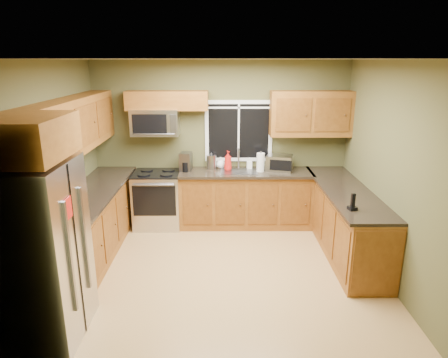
{
  "coord_description": "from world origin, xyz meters",
  "views": [
    {
      "loc": [
        0.03,
        -4.8,
        2.69
      ],
      "look_at": [
        0.05,
        0.35,
        1.15
      ],
      "focal_mm": 32.0,
      "sensor_mm": 36.0,
      "label": 1
    }
  ],
  "objects_px": {
    "range": "(158,199)",
    "kettle": "(211,161)",
    "paper_towel_roll": "(261,162)",
    "soap_bottle_b": "(249,163)",
    "coffee_maker": "(186,162)",
    "cordless_phone": "(353,205)",
    "soap_bottle_a": "(228,161)",
    "soap_bottle_c": "(221,163)",
    "microwave": "(155,122)",
    "toaster_oven": "(279,163)",
    "refrigerator": "(40,253)"
  },
  "relations": [
    {
      "from": "range",
      "to": "kettle",
      "type": "relative_size",
      "value": 3.22
    },
    {
      "from": "paper_towel_roll",
      "to": "soap_bottle_b",
      "type": "distance_m",
      "value": 0.25
    },
    {
      "from": "coffee_maker",
      "to": "cordless_phone",
      "type": "distance_m",
      "value": 2.83
    },
    {
      "from": "soap_bottle_a",
      "to": "cordless_phone",
      "type": "distance_m",
      "value": 2.36
    },
    {
      "from": "range",
      "to": "soap_bottle_c",
      "type": "height_order",
      "value": "soap_bottle_c"
    },
    {
      "from": "kettle",
      "to": "cordless_phone",
      "type": "relative_size",
      "value": 1.39
    },
    {
      "from": "range",
      "to": "coffee_maker",
      "type": "bearing_deg",
      "value": 8.08
    },
    {
      "from": "range",
      "to": "cordless_phone",
      "type": "bearing_deg",
      "value": -33.11
    },
    {
      "from": "coffee_maker",
      "to": "soap_bottle_b",
      "type": "relative_size",
      "value": 1.64
    },
    {
      "from": "microwave",
      "to": "soap_bottle_a",
      "type": "bearing_deg",
      "value": -1.94
    },
    {
      "from": "microwave",
      "to": "cordless_phone",
      "type": "relative_size",
      "value": 3.63
    },
    {
      "from": "soap_bottle_a",
      "to": "toaster_oven",
      "type": "bearing_deg",
      "value": -2.28
    },
    {
      "from": "soap_bottle_a",
      "to": "soap_bottle_c",
      "type": "relative_size",
      "value": 1.75
    },
    {
      "from": "microwave",
      "to": "soap_bottle_a",
      "type": "xyz_separation_m",
      "value": [
        1.17,
        -0.04,
        -0.63
      ]
    },
    {
      "from": "kettle",
      "to": "soap_bottle_a",
      "type": "height_order",
      "value": "soap_bottle_a"
    },
    {
      "from": "range",
      "to": "soap_bottle_b",
      "type": "bearing_deg",
      "value": 7.16
    },
    {
      "from": "refrigerator",
      "to": "microwave",
      "type": "height_order",
      "value": "microwave"
    },
    {
      "from": "microwave",
      "to": "toaster_oven",
      "type": "height_order",
      "value": "microwave"
    },
    {
      "from": "cordless_phone",
      "to": "kettle",
      "type": "bearing_deg",
      "value": 132.69
    },
    {
      "from": "kettle",
      "to": "soap_bottle_b",
      "type": "bearing_deg",
      "value": 1.5
    },
    {
      "from": "soap_bottle_b",
      "to": "range",
      "type": "bearing_deg",
      "value": -172.84
    },
    {
      "from": "microwave",
      "to": "soap_bottle_a",
      "type": "relative_size",
      "value": 2.36
    },
    {
      "from": "refrigerator",
      "to": "soap_bottle_c",
      "type": "xyz_separation_m",
      "value": [
        1.74,
        3.0,
        0.13
      ]
    },
    {
      "from": "coffee_maker",
      "to": "soap_bottle_c",
      "type": "height_order",
      "value": "coffee_maker"
    },
    {
      "from": "toaster_oven",
      "to": "soap_bottle_a",
      "type": "distance_m",
      "value": 0.84
    },
    {
      "from": "microwave",
      "to": "paper_towel_roll",
      "type": "bearing_deg",
      "value": -4.12
    },
    {
      "from": "soap_bottle_c",
      "to": "cordless_phone",
      "type": "distance_m",
      "value": 2.54
    },
    {
      "from": "soap_bottle_a",
      "to": "coffee_maker",
      "type": "bearing_deg",
      "value": -177.65
    },
    {
      "from": "soap_bottle_b",
      "to": "cordless_phone",
      "type": "xyz_separation_m",
      "value": [
        1.13,
        -1.93,
        -0.03
      ]
    },
    {
      "from": "kettle",
      "to": "cordless_phone",
      "type": "height_order",
      "value": "kettle"
    },
    {
      "from": "microwave",
      "to": "soap_bottle_c",
      "type": "bearing_deg",
      "value": 5.13
    },
    {
      "from": "coffee_maker",
      "to": "paper_towel_roll",
      "type": "height_order",
      "value": "paper_towel_roll"
    },
    {
      "from": "soap_bottle_b",
      "to": "coffee_maker",
      "type": "bearing_deg",
      "value": -173.27
    },
    {
      "from": "refrigerator",
      "to": "toaster_oven",
      "type": "bearing_deg",
      "value": 46.36
    },
    {
      "from": "range",
      "to": "cordless_phone",
      "type": "relative_size",
      "value": 4.48
    },
    {
      "from": "soap_bottle_a",
      "to": "cordless_phone",
      "type": "height_order",
      "value": "soap_bottle_a"
    },
    {
      "from": "soap_bottle_a",
      "to": "soap_bottle_b",
      "type": "distance_m",
      "value": 0.38
    },
    {
      "from": "coffee_maker",
      "to": "soap_bottle_a",
      "type": "xyz_separation_m",
      "value": [
        0.69,
        0.03,
        0.02
      ]
    },
    {
      "from": "refrigerator",
      "to": "range",
      "type": "xyz_separation_m",
      "value": [
        0.69,
        2.77,
        -0.43
      ]
    },
    {
      "from": "refrigerator",
      "to": "paper_towel_roll",
      "type": "xyz_separation_m",
      "value": [
        2.39,
        2.78,
        0.19
      ]
    },
    {
      "from": "toaster_oven",
      "to": "soap_bottle_a",
      "type": "bearing_deg",
      "value": 177.72
    },
    {
      "from": "paper_towel_roll",
      "to": "toaster_oven",
      "type": "bearing_deg",
      "value": 8.97
    },
    {
      "from": "kettle",
      "to": "soap_bottle_b",
      "type": "height_order",
      "value": "kettle"
    },
    {
      "from": "microwave",
      "to": "kettle",
      "type": "height_order",
      "value": "microwave"
    },
    {
      "from": "range",
      "to": "toaster_oven",
      "type": "height_order",
      "value": "toaster_oven"
    },
    {
      "from": "toaster_oven",
      "to": "cordless_phone",
      "type": "bearing_deg",
      "value": -70.24
    },
    {
      "from": "range",
      "to": "kettle",
      "type": "bearing_deg",
      "value": 11.07
    },
    {
      "from": "soap_bottle_b",
      "to": "soap_bottle_c",
      "type": "xyz_separation_m",
      "value": [
        -0.48,
        0.04,
        0.0
      ]
    },
    {
      "from": "range",
      "to": "cordless_phone",
      "type": "distance_m",
      "value": 3.22
    },
    {
      "from": "refrigerator",
      "to": "soap_bottle_a",
      "type": "relative_size",
      "value": 5.59
    }
  ]
}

